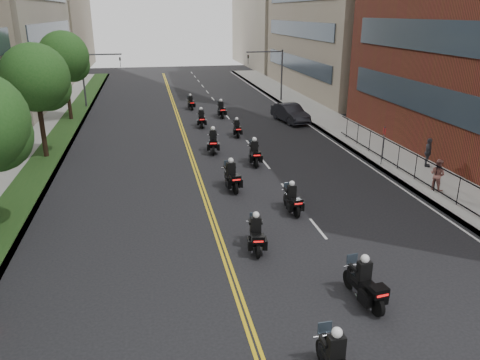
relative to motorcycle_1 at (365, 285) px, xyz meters
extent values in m
cube|color=gray|center=(9.29, 20.85, -0.63)|extent=(4.00, 90.00, 0.15)
cube|color=gray|center=(-14.71, 20.85, -0.63)|extent=(4.00, 90.00, 0.15)
cube|color=#193D16|center=(-13.91, 20.85, -0.53)|extent=(2.00, 90.00, 0.04)
cube|color=#333F4C|center=(11.24, 12.85, 2.80)|extent=(0.12, 25.80, 1.80)
cube|color=#333F4C|center=(11.24, 12.85, 6.80)|extent=(0.12, 25.80, 1.80)
cube|color=#333F4C|center=(11.24, 43.85, 2.80)|extent=(0.12, 24.08, 1.80)
cube|color=#333F4C|center=(11.24, 43.85, 6.80)|extent=(0.12, 24.08, 1.80)
cube|color=#333F4C|center=(-16.66, 43.85, 2.80)|extent=(0.12, 24.08, 1.80)
cube|color=#333F4C|center=(-16.66, 43.85, 6.80)|extent=(0.12, 24.08, 1.80)
cube|color=black|center=(8.29, 7.85, 0.90)|extent=(0.05, 28.00, 0.05)
cube|color=black|center=(8.29, 7.85, -0.40)|extent=(0.05, 28.00, 0.05)
cylinder|color=#2F2015|center=(-13.91, 19.85, 1.85)|extent=(0.32, 0.32, 5.11)
sphere|color=#21521B|center=(-13.91, 19.85, 4.77)|extent=(4.40, 4.40, 4.40)
sphere|color=#21521B|center=(-13.31, 20.25, 4.04)|extent=(3.08, 3.08, 3.08)
cylinder|color=#2F2015|center=(-13.91, 31.85, 1.99)|extent=(0.32, 0.32, 5.39)
sphere|color=#21521B|center=(-13.91, 31.85, 5.07)|extent=(4.40, 4.40, 4.40)
sphere|color=#21521B|center=(-13.31, 32.25, 4.30)|extent=(3.08, 3.08, 3.08)
cylinder|color=#3F3F44|center=(7.79, 37.85, 2.10)|extent=(0.18, 0.18, 5.60)
cylinder|color=#3F3F44|center=(5.79, 37.85, 4.70)|extent=(4.00, 0.14, 0.14)
imported|color=black|center=(3.99, 37.85, 3.90)|extent=(0.16, 0.20, 1.00)
cylinder|color=#3F3F44|center=(-13.21, 37.85, 2.10)|extent=(0.18, 0.18, 5.60)
cylinder|color=#3F3F44|center=(-11.21, 37.85, 4.70)|extent=(4.00, 0.14, 0.14)
imported|color=black|center=(-9.41, 37.85, 3.90)|extent=(0.16, 0.20, 1.00)
cylinder|color=black|center=(-2.44, -2.50, -0.35)|extent=(0.17, 0.71, 0.70)
cube|color=black|center=(-2.41, -3.27, 0.46)|extent=(0.47, 0.31, 0.64)
sphere|color=white|center=(-2.41, -3.26, 0.89)|extent=(0.30, 0.30, 0.30)
cylinder|color=black|center=(0.10, -0.75, -0.34)|extent=(0.24, 0.73, 0.72)
cylinder|color=black|center=(-0.12, 0.92, -0.34)|extent=(0.24, 0.73, 0.72)
cube|color=black|center=(-0.01, 0.09, -0.05)|extent=(0.63, 1.47, 0.42)
cube|color=silver|center=(-0.02, 0.14, -0.29)|extent=(0.47, 0.63, 0.32)
cube|color=black|center=(0.10, -0.75, 0.21)|extent=(0.60, 0.51, 0.34)
cube|color=red|center=(0.13, -0.97, 0.18)|extent=(0.42, 0.09, 0.07)
cube|color=black|center=(-0.02, 0.14, 0.48)|extent=(0.50, 0.35, 0.65)
sphere|color=white|center=(-0.02, 0.15, 0.92)|extent=(0.31, 0.31, 0.31)
cylinder|color=black|center=(-2.87, 3.76, -0.37)|extent=(0.22, 0.68, 0.67)
cylinder|color=black|center=(-2.67, 5.33, -0.37)|extent=(0.22, 0.68, 0.67)
cube|color=black|center=(-2.77, 4.54, -0.09)|extent=(0.58, 1.38, 0.40)
cube|color=silver|center=(-2.76, 4.59, -0.32)|extent=(0.44, 0.59, 0.30)
cube|color=black|center=(-2.87, 3.76, 0.15)|extent=(0.56, 0.48, 0.32)
cube|color=red|center=(-2.89, 3.55, 0.13)|extent=(0.40, 0.08, 0.07)
cube|color=black|center=(-2.76, 4.59, 0.40)|extent=(0.47, 0.33, 0.61)
sphere|color=white|center=(-2.76, 4.60, 0.82)|extent=(0.29, 0.29, 0.29)
cylinder|color=black|center=(-0.10, 7.25, -0.38)|extent=(0.16, 0.66, 0.65)
cylinder|color=black|center=(-0.17, 8.78, -0.38)|extent=(0.16, 0.66, 0.65)
cube|color=black|center=(-0.14, 8.02, -0.11)|extent=(0.45, 1.31, 0.38)
cube|color=silver|center=(-0.14, 8.06, -0.33)|extent=(0.38, 0.54, 0.29)
cube|color=black|center=(-0.10, 7.25, 0.12)|extent=(0.51, 0.42, 0.31)
cube|color=red|center=(-0.10, 7.05, 0.10)|extent=(0.38, 0.04, 0.07)
cube|color=black|center=(-0.14, 8.06, 0.37)|extent=(0.43, 0.28, 0.59)
sphere|color=white|center=(-0.14, 8.07, 0.77)|extent=(0.28, 0.28, 0.28)
cylinder|color=black|center=(-2.47, 10.88, -0.34)|extent=(0.21, 0.74, 0.73)
cylinder|color=black|center=(-2.61, 12.60, -0.34)|extent=(0.21, 0.74, 0.73)
cube|color=black|center=(-2.54, 11.74, -0.03)|extent=(0.58, 1.49, 0.43)
cube|color=silver|center=(-2.54, 11.79, -0.28)|extent=(0.46, 0.63, 0.32)
cube|color=black|center=(-2.47, 10.88, 0.22)|extent=(0.60, 0.50, 0.35)
cube|color=red|center=(-2.45, 10.65, 0.20)|extent=(0.43, 0.07, 0.08)
cube|color=black|center=(-2.54, 11.79, 0.51)|extent=(0.50, 0.34, 0.67)
sphere|color=white|center=(-2.55, 11.80, 0.96)|extent=(0.31, 0.31, 0.31)
cylinder|color=black|center=(-0.30, 15.15, -0.34)|extent=(0.20, 0.73, 0.73)
cylinder|color=black|center=(-0.18, 16.86, -0.34)|extent=(0.20, 0.73, 0.73)
cube|color=black|center=(-0.24, 16.01, -0.04)|extent=(0.55, 1.47, 0.43)
cube|color=silver|center=(-0.24, 16.06, -0.29)|extent=(0.45, 0.62, 0.32)
cube|color=black|center=(-0.30, 15.15, 0.21)|extent=(0.59, 0.49, 0.34)
cube|color=red|center=(-0.32, 14.93, 0.19)|extent=(0.43, 0.06, 0.07)
cube|color=black|center=(-0.24, 16.06, 0.49)|extent=(0.49, 0.33, 0.66)
sphere|color=white|center=(-0.23, 16.07, 0.94)|extent=(0.31, 0.31, 0.31)
cylinder|color=black|center=(-2.62, 18.40, -0.33)|extent=(0.25, 0.76, 0.75)
cylinder|color=black|center=(-2.39, 20.15, -0.33)|extent=(0.25, 0.76, 0.75)
cube|color=black|center=(-2.50, 19.28, -0.02)|extent=(0.65, 1.54, 0.44)
cube|color=silver|center=(-2.49, 19.33, -0.27)|extent=(0.49, 0.66, 0.33)
cube|color=black|center=(-2.62, 18.40, 0.25)|extent=(0.63, 0.53, 0.35)
cube|color=red|center=(-2.65, 18.17, 0.23)|extent=(0.44, 0.09, 0.08)
cube|color=black|center=(-2.49, 19.33, 0.53)|extent=(0.52, 0.37, 0.68)
sphere|color=white|center=(-2.49, 19.34, 1.00)|extent=(0.32, 0.32, 0.32)
cylinder|color=black|center=(-0.04, 22.69, -0.39)|extent=(0.15, 0.62, 0.62)
cylinder|color=black|center=(0.02, 24.14, -0.39)|extent=(0.15, 0.62, 0.62)
cube|color=black|center=(-0.01, 23.41, -0.14)|extent=(0.43, 1.24, 0.36)
cube|color=silver|center=(0.00, 23.46, -0.35)|extent=(0.37, 0.51, 0.27)
cube|color=black|center=(-0.04, 22.69, 0.08)|extent=(0.49, 0.40, 0.29)
cube|color=red|center=(-0.05, 22.49, 0.06)|extent=(0.36, 0.04, 0.06)
cube|color=black|center=(0.00, 23.46, 0.31)|extent=(0.41, 0.27, 0.56)
sphere|color=white|center=(0.00, 23.47, 0.70)|extent=(0.26, 0.26, 0.26)
cylinder|color=black|center=(-2.47, 26.41, -0.36)|extent=(0.18, 0.70, 0.69)
cylinder|color=black|center=(-2.38, 28.04, -0.36)|extent=(0.18, 0.70, 0.69)
cube|color=black|center=(-2.42, 27.23, -0.07)|extent=(0.50, 1.40, 0.41)
cube|color=silver|center=(-2.42, 27.28, -0.31)|extent=(0.42, 0.58, 0.31)
cube|color=black|center=(-2.47, 26.41, 0.17)|extent=(0.55, 0.46, 0.33)
cube|color=red|center=(-2.48, 26.20, 0.15)|extent=(0.41, 0.05, 0.07)
cube|color=black|center=(-2.42, 27.28, 0.44)|extent=(0.46, 0.31, 0.63)
sphere|color=white|center=(-2.42, 27.29, 0.86)|extent=(0.30, 0.30, 0.30)
cylinder|color=black|center=(-0.11, 30.00, -0.35)|extent=(0.15, 0.70, 0.70)
cylinder|color=black|center=(-0.13, 31.64, -0.35)|extent=(0.15, 0.70, 0.70)
cube|color=black|center=(-0.12, 30.82, -0.07)|extent=(0.45, 1.39, 0.41)
cube|color=silver|center=(-0.12, 30.87, -0.30)|extent=(0.40, 0.57, 0.31)
cube|color=black|center=(-0.11, 30.00, 0.18)|extent=(0.54, 0.44, 0.33)
cube|color=red|center=(-0.11, 29.78, 0.16)|extent=(0.41, 0.03, 0.07)
cube|color=black|center=(-0.12, 30.87, 0.45)|extent=(0.45, 0.29, 0.64)
sphere|color=white|center=(-0.12, 30.88, 0.88)|extent=(0.30, 0.30, 0.30)
cylinder|color=black|center=(-2.53, 34.59, -0.38)|extent=(0.19, 0.65, 0.64)
cylinder|color=black|center=(-2.66, 36.08, -0.38)|extent=(0.19, 0.65, 0.64)
cube|color=black|center=(-2.59, 35.34, -0.12)|extent=(0.50, 1.29, 0.37)
cube|color=silver|center=(-2.60, 35.38, -0.34)|extent=(0.40, 0.54, 0.28)
cube|color=black|center=(-2.53, 34.59, 0.10)|extent=(0.52, 0.43, 0.30)
cube|color=red|center=(-2.51, 34.40, 0.08)|extent=(0.38, 0.06, 0.07)
cube|color=black|center=(-2.60, 35.38, 0.35)|extent=(0.43, 0.30, 0.58)
sphere|color=white|center=(-2.60, 35.39, 0.74)|extent=(0.27, 0.27, 0.27)
imported|color=black|center=(5.71, 27.55, 0.11)|extent=(2.54, 5.16, 1.63)
imported|color=#91584F|center=(8.49, 9.01, 0.33)|extent=(0.98, 1.07, 1.77)
imported|color=#3A3940|center=(10.32, 12.88, 0.37)|extent=(0.92, 1.17, 1.85)
camera|label=1|loc=(-6.84, -12.67, 8.75)|focal=35.00mm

